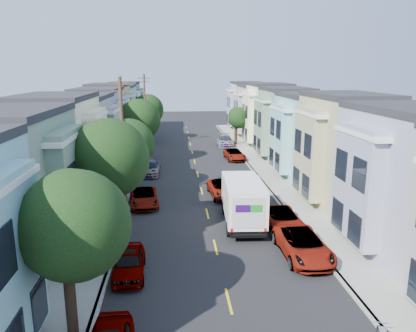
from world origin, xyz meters
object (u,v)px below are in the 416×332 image
Objects in this scene: tree_e at (147,110)px; parked_right_a at (303,245)px; utility_pole_far at (145,111)px; parked_left_b at (129,263)px; parked_left_d at (150,168)px; tree_a at (72,226)px; tree_b at (108,159)px; utility_pole_near at (123,143)px; tree_c at (128,144)px; tree_far_r at (238,118)px; parked_right_d at (225,141)px; lead_sedan at (224,189)px; parked_right_b at (283,219)px; fedex_truck at (243,199)px; parked_left_c at (144,198)px; tree_d at (139,120)px; parked_right_c at (235,155)px.

tree_e is 1.35× the size of parked_right_a.
utility_pole_far is 2.34× the size of parked_left_b.
tree_a is at bearing -91.30° from parked_left_d.
tree_b is 7.41m from utility_pole_near.
tree_a is at bearing -90.00° from tree_c.
parked_right_d is (-1.99, -0.89, -3.14)m from tree_far_r.
lead_sedan is 8.20m from parked_right_b.
utility_pole_far reaches higher than parked_right_d.
parked_left_c is at bearing 150.52° from fedex_truck.
fedex_truck is (8.61, 12.01, -3.08)m from tree_a.
tree_far_r is at bearing 60.62° from tree_c.
tree_a reaches higher than tree_c.
tree_far_r is (13.20, 43.10, -0.96)m from tree_a.
tree_d is 1.76× the size of parked_left_b.
parked_left_d is 18.41m from parked_right_d.
tree_b reaches higher than parked_right_d.
lead_sedan is at bearing 61.16° from parked_left_b.
tree_b is 22.39m from tree_d.
utility_pole_far reaches higher than tree_c.
tree_c reaches higher than parked_right_c.
utility_pole_near is at bearing -169.89° from lead_sedan.
parked_left_b is (1.40, -3.64, -4.86)m from tree_b.
utility_pole_near is at bearing 157.13° from fedex_truck.
parked_right_b is 1.06× the size of parked_right_c.
tree_c is 8.06m from parked_left_d.
tree_d reaches higher than parked_right_a.
parked_left_b is 21.46m from parked_left_d.
tree_a is 42.21m from utility_pole_far.
lead_sedan is at bearing 112.35° from parked_right_b.
parked_right_a is 1.05× the size of parked_right_d.
utility_pole_near reaches higher than parked_right_b.
parked_right_b is at bearing 27.79° from parked_left_b.
tree_e is 20.64m from parked_left_d.
tree_d is at bearing 90.00° from tree_c.
utility_pole_far reaches higher than tree_e.
tree_b reaches higher than tree_d.
fedex_truck is 1.46× the size of parked_right_c.
tree_far_r is 31.50m from fedex_truck.
parked_left_c is 19.07m from parked_right_c.
parked_right_b is (11.20, -5.41, -4.48)m from utility_pole_near.
parked_left_c is 11.40m from parked_right_b.
tree_far_r is at bearing 68.95° from tree_b.
tree_e is at bearing 90.02° from utility_pole_far.
parked_right_c is (9.80, 16.36, -0.02)m from parked_left_c.
parked_left_b is (1.40, -14.49, -3.79)m from tree_c.
tree_e is 30.58m from utility_pole_near.
parked_right_a is (9.80, 1.27, 0.05)m from parked_left_b.
parked_right_c is (11.20, 24.17, -4.91)m from tree_b.
tree_e reaches higher than tree_far_r.
tree_b reaches higher than parked_right_c.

